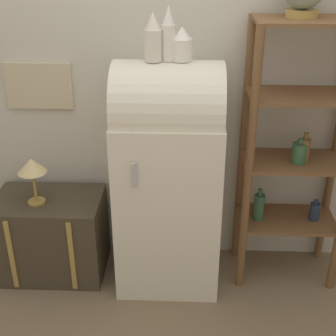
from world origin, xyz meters
TOP-DOWN VIEW (x-y plane):
  - ground_plane at (0.00, 0.00)m, footprint 12.00×12.00m
  - wall_back at (-0.00, 0.57)m, footprint 7.00×0.09m
  - refrigerator at (-0.00, 0.27)m, footprint 0.63×0.59m
  - suitcase_trunk at (-0.78, 0.29)m, footprint 0.69×0.46m
  - shelf_unit at (0.76, 0.34)m, footprint 0.64×0.38m
  - vase_left at (-0.08, 0.26)m, footprint 0.10×0.10m
  - vase_center at (-0.00, 0.28)m, footprint 0.07×0.07m
  - vase_right at (0.07, 0.28)m, footprint 0.11×0.11m
  - desk_lamp at (-0.83, 0.24)m, footprint 0.18×0.18m

SIDE VIEW (x-z plane):
  - ground_plane at x=0.00m, z-range 0.00..0.00m
  - suitcase_trunk at x=-0.78m, z-range 0.00..0.55m
  - refrigerator at x=0.00m, z-range 0.03..1.47m
  - desk_lamp at x=-0.83m, z-range 0.64..0.95m
  - shelf_unit at x=0.76m, z-range 0.08..1.75m
  - wall_back at x=0.00m, z-range 0.00..2.70m
  - vase_right at x=0.07m, z-range 1.44..1.62m
  - vase_left at x=-0.08m, z-range 1.44..1.69m
  - vase_center at x=0.00m, z-range 1.43..1.73m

